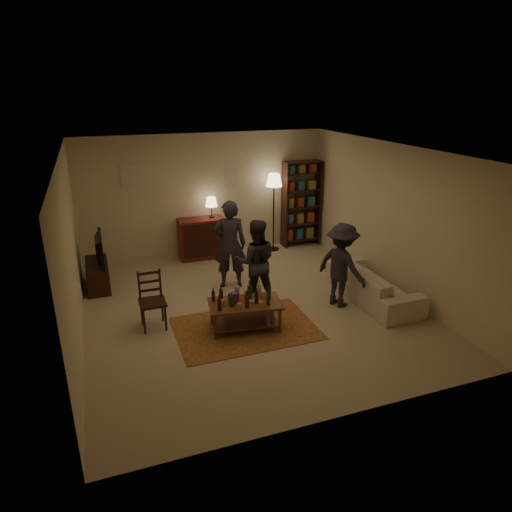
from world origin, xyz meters
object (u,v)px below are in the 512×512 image
sofa (373,283)px  tv_stand (97,269)px  coffee_table (244,306)px  person_left (230,244)px  person_right (256,262)px  person_by_sofa (341,265)px  floor_lamp (274,186)px  dining_chair (152,298)px  bookshelf (301,203)px  dresser (202,237)px

sofa → tv_stand: bearing=64.7°
tv_stand → sofa: size_ratio=0.51×
coffee_table → person_left: person_left is taller
coffee_table → sofa: size_ratio=0.58×
person_right → person_by_sofa: person_right is taller
person_left → person_by_sofa: (1.57, -1.42, -0.10)m
floor_lamp → person_left: floor_lamp is taller
coffee_table → tv_stand: size_ratio=1.14×
sofa → person_by_sofa: 0.81m
dining_chair → person_right: (1.85, 0.27, 0.27)m
bookshelf → person_by_sofa: bookshelf is taller
person_left → person_right: person_left is taller
coffee_table → sofa: coffee_table is taller
sofa → person_right: 2.16m
coffee_table → person_right: (0.50, 0.86, 0.35)m
bookshelf → floor_lamp: bookshelf is taller
bookshelf → floor_lamp: (-0.75, -0.13, 0.49)m
coffee_table → person_by_sofa: 1.89m
sofa → person_right: person_right is taller
dining_chair → floor_lamp: size_ratio=0.53×
bookshelf → sofa: 3.26m
sofa → person_left: 2.71m
dining_chair → person_right: bearing=8.2°
person_by_sofa → dining_chair: bearing=61.8°
sofa → person_by_sofa: size_ratio=1.40×
floor_lamp → tv_stand: bearing=-167.8°
sofa → person_by_sofa: bearing=90.7°
tv_stand → sofa: bearing=-25.3°
dresser → bookshelf: size_ratio=0.67×
bookshelf → sofa: (-0.05, -3.18, -0.73)m
sofa → person_by_sofa: person_by_sofa is taller
tv_stand → person_by_sofa: size_ratio=0.71×
dresser → person_by_sofa: person_by_sofa is taller
person_right → floor_lamp: bearing=-103.4°
dresser → person_right: bearing=-81.6°
dining_chair → bookshelf: (3.92, 2.84, 0.54)m
person_right → person_by_sofa: (1.35, -0.61, -0.02)m
dresser → person_left: bearing=-85.1°
floor_lamp → person_right: (-1.32, -2.45, -0.76)m
dresser → person_left: 1.75m
sofa → person_left: person_left is taller
floor_lamp → person_by_sofa: 3.16m
bookshelf → floor_lamp: bearing=-170.2°
tv_stand → dresser: (2.25, 0.91, 0.09)m
dresser → person_right: size_ratio=0.89×
person_left → person_by_sofa: size_ratio=1.14×
tv_stand → dining_chair: bearing=-67.4°
dresser → person_right: person_right is taller
tv_stand → dresser: dresser is taller
dresser → sofa: dresser is taller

